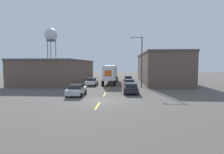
# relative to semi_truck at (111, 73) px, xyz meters

# --- Properties ---
(ground_plane) EXTENTS (160.00, 160.00, 0.00)m
(ground_plane) POSITION_rel_semi_truck_xyz_m (0.21, -19.18, -2.32)
(ground_plane) COLOR #56514C
(road_centerline) EXTENTS (0.20, 16.24, 0.01)m
(road_centerline) POSITION_rel_semi_truck_xyz_m (0.21, -14.82, -2.32)
(road_centerline) COLOR gold
(road_centerline) RESTS_ON ground_plane
(warehouse_left) EXTENTS (12.28, 23.82, 5.18)m
(warehouse_left) POSITION_rel_semi_truck_xyz_m (-12.62, 2.90, 0.28)
(warehouse_left) COLOR brown
(warehouse_left) RESTS_ON ground_plane
(warehouse_right) EXTENTS (8.59, 21.54, 6.72)m
(warehouse_right) POSITION_rel_semi_truck_xyz_m (11.20, 2.27, 1.04)
(warehouse_right) COLOR brown
(warehouse_right) RESTS_ON ground_plane
(semi_truck) EXTENTS (2.68, 13.82, 3.91)m
(semi_truck) POSITION_rel_semi_truck_xyz_m (0.00, 0.00, 0.00)
(semi_truck) COLOR black
(semi_truck) RESTS_ON ground_plane
(parked_car_right_near) EXTENTS (2.07, 4.16, 1.50)m
(parked_car_right_near) POSITION_rel_semi_truck_xyz_m (3.88, -13.65, -1.54)
(parked_car_right_near) COLOR black
(parked_car_right_near) RESTS_ON ground_plane
(parked_car_right_mid) EXTENTS (2.07, 4.16, 1.50)m
(parked_car_right_mid) POSITION_rel_semi_truck_xyz_m (3.88, -7.50, -1.54)
(parked_car_right_mid) COLOR maroon
(parked_car_right_mid) RESTS_ON ground_plane
(parked_car_left_far) EXTENTS (2.07, 4.16, 1.50)m
(parked_car_left_far) POSITION_rel_semi_truck_xyz_m (-3.45, -4.70, -1.54)
(parked_car_left_far) COLOR silver
(parked_car_left_far) RESTS_ON ground_plane
(parked_car_left_near) EXTENTS (2.07, 4.16, 1.50)m
(parked_car_left_near) POSITION_rel_semi_truck_xyz_m (-3.45, -15.94, -1.54)
(parked_car_left_near) COLOR #B2B2B7
(parked_car_left_near) RESTS_ON ground_plane
(parked_car_right_far) EXTENTS (2.07, 4.16, 1.50)m
(parked_car_right_far) POSITION_rel_semi_truck_xyz_m (3.88, 1.15, -1.54)
(parked_car_right_far) COLOR navy
(parked_car_right_far) RESTS_ON ground_plane
(water_tower) EXTENTS (5.30, 5.30, 19.00)m
(water_tower) POSITION_rel_semi_truck_xyz_m (-27.47, 33.37, 13.75)
(water_tower) COLOR #47474C
(water_tower) RESTS_ON ground_plane
(street_lamp) EXTENTS (2.41, 0.32, 9.15)m
(street_lamp) POSITION_rel_semi_truck_xyz_m (5.87, -6.60, 2.90)
(street_lamp) COLOR #4C4C51
(street_lamp) RESTS_ON ground_plane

